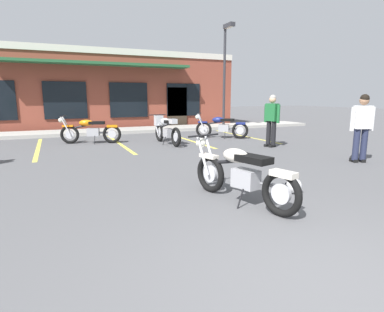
{
  "coord_description": "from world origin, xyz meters",
  "views": [
    {
      "loc": [
        -2.07,
        -1.61,
        1.61
      ],
      "look_at": [
        0.2,
        3.54,
        0.55
      ],
      "focal_mm": 29.46,
      "sensor_mm": 36.0,
      "label": 1
    }
  ],
  "objects_px": {
    "motorcycle_foreground_classic": "(241,173)",
    "person_by_back_row": "(362,124)",
    "motorcycle_blue_standard": "(166,128)",
    "helmet_on_pavement": "(294,186)",
    "motorcycle_black_cruiser": "(221,126)",
    "person_in_black_shirt": "(272,118)",
    "motorcycle_red_sportbike": "(90,130)",
    "parking_lot_lamp_post": "(226,63)"
  },
  "relations": [
    {
      "from": "motorcycle_foreground_classic",
      "to": "person_by_back_row",
      "type": "xyz_separation_m",
      "value": [
        4.34,
        1.4,
        0.49
      ]
    },
    {
      "from": "motorcycle_black_cruiser",
      "to": "motorcycle_blue_standard",
      "type": "height_order",
      "value": "same"
    },
    {
      "from": "motorcycle_red_sportbike",
      "to": "person_by_back_row",
      "type": "distance_m",
      "value": 8.38
    },
    {
      "from": "person_in_black_shirt",
      "to": "person_by_back_row",
      "type": "xyz_separation_m",
      "value": [
        0.45,
        -2.91,
        0.0
      ]
    },
    {
      "from": "person_in_black_shirt",
      "to": "helmet_on_pavement",
      "type": "height_order",
      "value": "person_in_black_shirt"
    },
    {
      "from": "helmet_on_pavement",
      "to": "parking_lot_lamp_post",
      "type": "distance_m",
      "value": 10.66
    },
    {
      "from": "motorcycle_black_cruiser",
      "to": "person_in_black_shirt",
      "type": "xyz_separation_m",
      "value": [
        0.42,
        -2.58,
        0.49
      ]
    },
    {
      "from": "helmet_on_pavement",
      "to": "motorcycle_blue_standard",
      "type": "bearing_deg",
      "value": 90.75
    },
    {
      "from": "person_by_back_row",
      "to": "parking_lot_lamp_post",
      "type": "bearing_deg",
      "value": 84.81
    },
    {
      "from": "parking_lot_lamp_post",
      "to": "person_in_black_shirt",
      "type": "bearing_deg",
      "value": -102.99
    },
    {
      "from": "motorcycle_red_sportbike",
      "to": "person_by_back_row",
      "type": "relative_size",
      "value": 1.22
    },
    {
      "from": "helmet_on_pavement",
      "to": "person_by_back_row",
      "type": "bearing_deg",
      "value": 22.76
    },
    {
      "from": "person_by_back_row",
      "to": "parking_lot_lamp_post",
      "type": "relative_size",
      "value": 0.34
    },
    {
      "from": "person_in_black_shirt",
      "to": "motorcycle_blue_standard",
      "type": "bearing_deg",
      "value": 144.65
    },
    {
      "from": "person_by_back_row",
      "to": "motorcycle_red_sportbike",
      "type": "bearing_deg",
      "value": 133.43
    },
    {
      "from": "helmet_on_pavement",
      "to": "motorcycle_black_cruiser",
      "type": "bearing_deg",
      "value": 70.78
    },
    {
      "from": "person_in_black_shirt",
      "to": "parking_lot_lamp_post",
      "type": "distance_m",
      "value": 5.71
    },
    {
      "from": "helmet_on_pavement",
      "to": "parking_lot_lamp_post",
      "type": "relative_size",
      "value": 0.05
    },
    {
      "from": "motorcycle_black_cruiser",
      "to": "person_by_back_row",
      "type": "bearing_deg",
      "value": -81.02
    },
    {
      "from": "motorcycle_foreground_classic",
      "to": "person_in_black_shirt",
      "type": "xyz_separation_m",
      "value": [
        3.89,
        4.31,
        0.49
      ]
    },
    {
      "from": "motorcycle_red_sportbike",
      "to": "person_in_black_shirt",
      "type": "relative_size",
      "value": 1.22
    },
    {
      "from": "motorcycle_red_sportbike",
      "to": "motorcycle_blue_standard",
      "type": "bearing_deg",
      "value": -24.78
    },
    {
      "from": "motorcycle_foreground_classic",
      "to": "person_by_back_row",
      "type": "bearing_deg",
      "value": 17.85
    },
    {
      "from": "person_by_back_row",
      "to": "helmet_on_pavement",
      "type": "bearing_deg",
      "value": -157.24
    },
    {
      "from": "motorcycle_black_cruiser",
      "to": "person_in_black_shirt",
      "type": "distance_m",
      "value": 2.66
    },
    {
      "from": "person_in_black_shirt",
      "to": "person_by_back_row",
      "type": "relative_size",
      "value": 1.0
    },
    {
      "from": "helmet_on_pavement",
      "to": "motorcycle_foreground_classic",
      "type": "bearing_deg",
      "value": -178.43
    },
    {
      "from": "person_by_back_row",
      "to": "helmet_on_pavement",
      "type": "xyz_separation_m",
      "value": [
        -3.26,
        -1.37,
        -0.82
      ]
    },
    {
      "from": "person_in_black_shirt",
      "to": "helmet_on_pavement",
      "type": "xyz_separation_m",
      "value": [
        -2.81,
        -4.28,
        -0.82
      ]
    },
    {
      "from": "motorcycle_black_cruiser",
      "to": "person_by_back_row",
      "type": "height_order",
      "value": "person_by_back_row"
    },
    {
      "from": "motorcycle_foreground_classic",
      "to": "motorcycle_black_cruiser",
      "type": "relative_size",
      "value": 1.16
    },
    {
      "from": "motorcycle_foreground_classic",
      "to": "helmet_on_pavement",
      "type": "relative_size",
      "value": 7.97
    },
    {
      "from": "motorcycle_red_sportbike",
      "to": "parking_lot_lamp_post",
      "type": "bearing_deg",
      "value": 16.82
    },
    {
      "from": "motorcycle_foreground_classic",
      "to": "parking_lot_lamp_post",
      "type": "bearing_deg",
      "value": 61.73
    },
    {
      "from": "person_by_back_row",
      "to": "helmet_on_pavement",
      "type": "relative_size",
      "value": 6.44
    },
    {
      "from": "motorcycle_black_cruiser",
      "to": "helmet_on_pavement",
      "type": "relative_size",
      "value": 6.88
    },
    {
      "from": "motorcycle_foreground_classic",
      "to": "person_in_black_shirt",
      "type": "relative_size",
      "value": 1.24
    },
    {
      "from": "motorcycle_black_cruiser",
      "to": "person_in_black_shirt",
      "type": "height_order",
      "value": "person_in_black_shirt"
    },
    {
      "from": "motorcycle_blue_standard",
      "to": "helmet_on_pavement",
      "type": "height_order",
      "value": "motorcycle_blue_standard"
    },
    {
      "from": "motorcycle_blue_standard",
      "to": "person_in_black_shirt",
      "type": "height_order",
      "value": "person_in_black_shirt"
    },
    {
      "from": "motorcycle_black_cruiser",
      "to": "motorcycle_foreground_classic",
      "type": "bearing_deg",
      "value": -116.75
    },
    {
      "from": "motorcycle_foreground_classic",
      "to": "motorcycle_red_sportbike",
      "type": "xyz_separation_m",
      "value": [
        -1.41,
        7.47,
        0.0
      ]
    }
  ]
}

